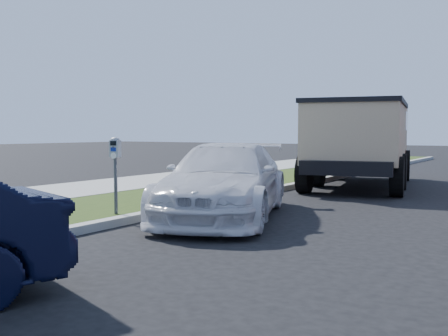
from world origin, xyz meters
The scene contains 5 objects.
ground centered at (0.00, 0.00, 0.00)m, with size 120.00×120.00×0.00m, color black.
streetside centered at (-5.57, 2.00, 0.07)m, with size 6.12×50.00×0.15m.
parking_meter centered at (-2.96, -0.43, 1.21)m, with size 0.23×0.17×1.48m.
white_wagon centered at (-1.46, 1.18, 0.74)m, with size 2.09×5.13×1.49m, color silver.
dump_truck centered at (-1.15, 8.78, 1.54)m, with size 3.96×7.34×2.73m.
Camera 1 is at (4.21, -7.72, 1.73)m, focal length 42.00 mm.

